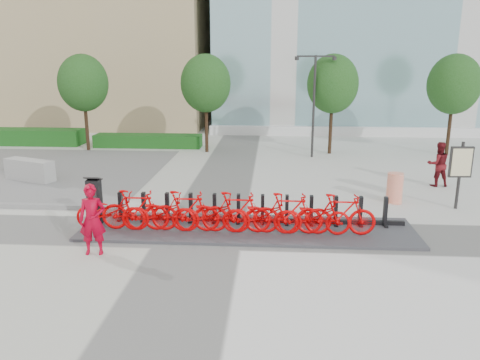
# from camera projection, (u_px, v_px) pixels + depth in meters

# --- Properties ---
(ground) EXTENTS (120.00, 120.00, 0.00)m
(ground) POSITION_uv_depth(u_px,v_px,m) (202.00, 233.00, 13.36)
(ground) COLOR silver
(gravel_patch) EXTENTS (14.00, 14.00, 0.00)m
(gravel_patch) POSITION_uv_depth(u_px,v_px,m) (2.00, 171.00, 20.78)
(gravel_patch) COLOR #5D5D5D
(gravel_patch) RESTS_ON ground
(hedge_b) EXTENTS (6.00, 1.20, 0.70)m
(hedge_b) POSITION_uv_depth(u_px,v_px,m) (148.00, 141.00, 26.35)
(hedge_b) COLOR #164C1A
(hedge_b) RESTS_ON ground
(tree_0) EXTENTS (2.60, 2.60, 5.10)m
(tree_0) POSITION_uv_depth(u_px,v_px,m) (83.00, 83.00, 24.57)
(tree_0) COLOR black
(tree_0) RESTS_ON ground
(tree_1) EXTENTS (2.60, 2.60, 5.10)m
(tree_1) POSITION_uv_depth(u_px,v_px,m) (206.00, 84.00, 24.14)
(tree_1) COLOR black
(tree_1) RESTS_ON ground
(tree_2) EXTENTS (2.60, 2.60, 5.10)m
(tree_2) POSITION_uv_depth(u_px,v_px,m) (333.00, 84.00, 23.71)
(tree_2) COLOR black
(tree_2) RESTS_ON ground
(tree_3) EXTENTS (2.60, 2.60, 5.10)m
(tree_3) POSITION_uv_depth(u_px,v_px,m) (454.00, 84.00, 23.31)
(tree_3) COLOR black
(tree_3) RESTS_ON ground
(streetlamp) EXTENTS (2.00, 0.20, 5.00)m
(streetlamp) POSITION_uv_depth(u_px,v_px,m) (314.00, 94.00, 22.92)
(streetlamp) COLOR black
(streetlamp) RESTS_ON ground
(dock_pad) EXTENTS (9.60, 2.40, 0.08)m
(dock_pad) POSITION_uv_depth(u_px,v_px,m) (247.00, 229.00, 13.55)
(dock_pad) COLOR #3E3E43
(dock_pad) RESTS_ON ground
(dock_rail_posts) EXTENTS (8.02, 0.50, 0.85)m
(dock_rail_posts) POSITION_uv_depth(u_px,v_px,m) (250.00, 209.00, 13.89)
(dock_rail_posts) COLOR black
(dock_rail_posts) RESTS_ON dock_pad
(bike_0) EXTENTS (2.01, 0.70, 1.06)m
(bike_0) POSITION_uv_depth(u_px,v_px,m) (111.00, 211.00, 13.33)
(bike_0) COLOR #CF0001
(bike_0) RESTS_ON dock_pad
(bike_1) EXTENTS (1.95, 0.55, 1.17)m
(bike_1) POSITION_uv_depth(u_px,v_px,m) (135.00, 210.00, 13.27)
(bike_1) COLOR #CF0001
(bike_1) RESTS_ON dock_pad
(bike_2) EXTENTS (2.01, 0.70, 1.06)m
(bike_2) POSITION_uv_depth(u_px,v_px,m) (160.00, 213.00, 13.23)
(bike_2) COLOR #CF0001
(bike_2) RESTS_ON dock_pad
(bike_3) EXTENTS (1.95, 0.55, 1.17)m
(bike_3) POSITION_uv_depth(u_px,v_px,m) (185.00, 211.00, 13.17)
(bike_3) COLOR #CF0001
(bike_3) RESTS_ON dock_pad
(bike_4) EXTENTS (2.01, 0.70, 1.06)m
(bike_4) POSITION_uv_depth(u_px,v_px,m) (211.00, 214.00, 13.14)
(bike_4) COLOR #CF0001
(bike_4) RESTS_ON dock_pad
(bike_5) EXTENTS (1.95, 0.55, 1.17)m
(bike_5) POSITION_uv_depth(u_px,v_px,m) (236.00, 212.00, 13.07)
(bike_5) COLOR #CF0001
(bike_5) RESTS_ON dock_pad
(bike_6) EXTENTS (2.01, 0.70, 1.06)m
(bike_6) POSITION_uv_depth(u_px,v_px,m) (262.00, 215.00, 13.04)
(bike_6) COLOR #CF0001
(bike_6) RESTS_ON dock_pad
(bike_7) EXTENTS (1.95, 0.55, 1.17)m
(bike_7) POSITION_uv_depth(u_px,v_px,m) (288.00, 213.00, 12.98)
(bike_7) COLOR #CF0001
(bike_7) RESTS_ON dock_pad
(bike_8) EXTENTS (2.01, 0.70, 1.06)m
(bike_8) POSITION_uv_depth(u_px,v_px,m) (314.00, 216.00, 12.94)
(bike_8) COLOR #CF0001
(bike_8) RESTS_ON dock_pad
(bike_9) EXTENTS (1.95, 0.55, 1.17)m
(bike_9) POSITION_uv_depth(u_px,v_px,m) (340.00, 215.00, 12.88)
(bike_9) COLOR #CF0001
(bike_9) RESTS_ON dock_pad
(kiosk) EXTENTS (0.45, 0.38, 1.46)m
(kiosk) POSITION_uv_depth(u_px,v_px,m) (95.00, 201.00, 13.77)
(kiosk) COLOR black
(kiosk) RESTS_ON dock_pad
(worker_red) EXTENTS (0.72, 0.53, 1.83)m
(worker_red) POSITION_uv_depth(u_px,v_px,m) (92.00, 220.00, 11.73)
(worker_red) COLOR #A0001A
(worker_red) RESTS_ON ground
(pedestrian) EXTENTS (0.90, 0.73, 1.74)m
(pedestrian) POSITION_uv_depth(u_px,v_px,m) (438.00, 164.00, 18.10)
(pedestrian) COLOR #5C1015
(pedestrian) RESTS_ON ground
(construction_barrel) EXTENTS (0.61, 0.61, 1.04)m
(construction_barrel) POSITION_uv_depth(u_px,v_px,m) (395.00, 188.00, 16.09)
(construction_barrel) COLOR #FF3C00
(construction_barrel) RESTS_ON ground
(jersey_barrier) EXTENTS (2.29, 1.34, 0.86)m
(jersey_barrier) POSITION_uv_depth(u_px,v_px,m) (30.00, 170.00, 19.08)
(jersey_barrier) COLOR #969690
(jersey_barrier) RESTS_ON ground
(map_sign) EXTENTS (0.74, 0.17, 2.25)m
(map_sign) POSITION_uv_depth(u_px,v_px,m) (461.00, 165.00, 15.18)
(map_sign) COLOR black
(map_sign) RESTS_ON ground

